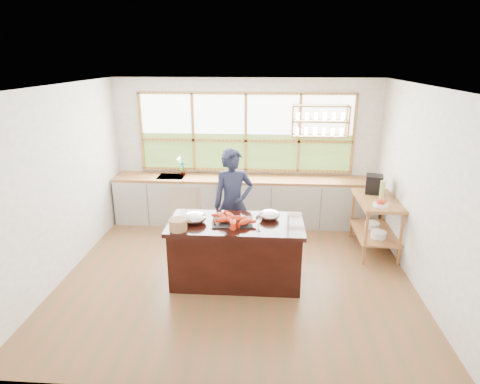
# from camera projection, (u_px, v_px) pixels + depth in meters

# --- Properties ---
(ground_plane) EXTENTS (5.00, 5.00, 0.00)m
(ground_plane) POSITION_uv_depth(u_px,v_px,m) (237.00, 273.00, 5.97)
(ground_plane) COLOR brown
(room_shell) EXTENTS (5.02, 4.52, 2.71)m
(room_shell) POSITION_uv_depth(u_px,v_px,m) (241.00, 150.00, 5.89)
(room_shell) COLOR white
(room_shell) RESTS_ON ground_plane
(back_counter) EXTENTS (4.90, 0.63, 0.90)m
(back_counter) POSITION_uv_depth(u_px,v_px,m) (244.00, 200.00, 7.66)
(back_counter) COLOR #ABA9A2
(back_counter) RESTS_ON ground_plane
(right_shelf_unit) EXTENTS (0.62, 1.10, 0.90)m
(right_shelf_unit) POSITION_uv_depth(u_px,v_px,m) (376.00, 216.00, 6.48)
(right_shelf_unit) COLOR #A47334
(right_shelf_unit) RESTS_ON ground_plane
(island) EXTENTS (1.85, 0.90, 0.90)m
(island) POSITION_uv_depth(u_px,v_px,m) (236.00, 252.00, 5.64)
(island) COLOR black
(island) RESTS_ON ground_plane
(cook) EXTENTS (0.74, 0.60, 1.75)m
(cook) POSITION_uv_depth(u_px,v_px,m) (233.00, 204.00, 6.24)
(cook) COLOR #1D213A
(cook) RESTS_ON ground_plane
(potted_plant) EXTENTS (0.15, 0.11, 0.28)m
(potted_plant) POSITION_uv_depth(u_px,v_px,m) (183.00, 169.00, 7.60)
(potted_plant) COLOR slate
(potted_plant) RESTS_ON back_counter
(cutting_board) EXTENTS (0.44, 0.35, 0.01)m
(cutting_board) POSITION_uv_depth(u_px,v_px,m) (229.00, 177.00, 7.53)
(cutting_board) COLOR #59C34B
(cutting_board) RESTS_ON back_counter
(espresso_machine) EXTENTS (0.32, 0.34, 0.30)m
(espresso_machine) POSITION_uv_depth(u_px,v_px,m) (374.00, 184.00, 6.64)
(espresso_machine) COLOR black
(espresso_machine) RESTS_ON right_shelf_unit
(wine_bottle) EXTENTS (0.09, 0.09, 0.31)m
(wine_bottle) POSITION_uv_depth(u_px,v_px,m) (382.00, 190.00, 6.34)
(wine_bottle) COLOR #A4BC58
(wine_bottle) RESTS_ON right_shelf_unit
(fruit_bowl) EXTENTS (0.23, 0.23, 0.11)m
(fruit_bowl) POSITION_uv_depth(u_px,v_px,m) (381.00, 204.00, 6.06)
(fruit_bowl) COLOR white
(fruit_bowl) RESTS_ON right_shelf_unit
(slate_board) EXTENTS (0.58, 0.44, 0.02)m
(slate_board) POSITION_uv_depth(u_px,v_px,m) (232.00, 222.00, 5.47)
(slate_board) COLOR black
(slate_board) RESTS_ON island
(lobster_pile) EXTENTS (0.55, 0.48, 0.08)m
(lobster_pile) POSITION_uv_depth(u_px,v_px,m) (232.00, 219.00, 5.44)
(lobster_pile) COLOR red
(lobster_pile) RESTS_ON slate_board
(mixing_bowl_left) EXTENTS (0.33, 0.33, 0.16)m
(mixing_bowl_left) POSITION_uv_depth(u_px,v_px,m) (195.00, 218.00, 5.47)
(mixing_bowl_left) COLOR silver
(mixing_bowl_left) RESTS_ON island
(mixing_bowl_right) EXTENTS (0.29, 0.29, 0.14)m
(mixing_bowl_right) POSITION_uv_depth(u_px,v_px,m) (269.00, 215.00, 5.59)
(mixing_bowl_right) COLOR silver
(mixing_bowl_right) RESTS_ON island
(wine_glass) EXTENTS (0.08, 0.08, 0.22)m
(wine_glass) POSITION_uv_depth(u_px,v_px,m) (259.00, 219.00, 5.17)
(wine_glass) COLOR white
(wine_glass) RESTS_ON island
(wicker_basket) EXTENTS (0.24, 0.24, 0.15)m
(wicker_basket) POSITION_uv_depth(u_px,v_px,m) (178.00, 225.00, 5.22)
(wicker_basket) COLOR tan
(wicker_basket) RESTS_ON island
(parchment_roll) EXTENTS (0.09, 0.30, 0.08)m
(parchment_roll) POSITION_uv_depth(u_px,v_px,m) (182.00, 215.00, 5.63)
(parchment_roll) COLOR silver
(parchment_roll) RESTS_ON island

